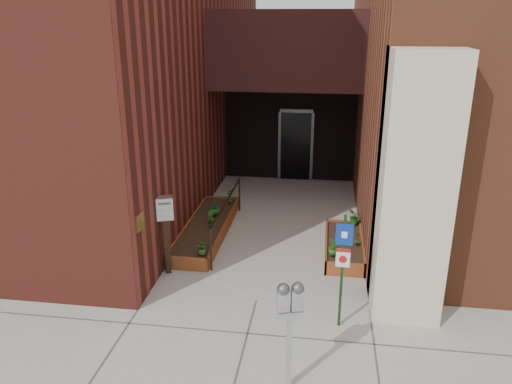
% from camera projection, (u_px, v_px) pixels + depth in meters
% --- Properties ---
extents(ground, '(80.00, 80.00, 0.00)m').
position_uv_depth(ground, '(256.00, 301.00, 8.97)').
color(ground, '#9E9991').
rests_on(ground, ground).
extents(architecture, '(20.00, 14.60, 10.00)m').
position_uv_depth(architecture, '(285.00, 11.00, 13.77)').
color(architecture, maroon).
rests_on(architecture, ground).
extents(planter_left, '(0.90, 3.60, 0.30)m').
position_uv_depth(planter_left, '(207.00, 229.00, 11.65)').
color(planter_left, maroon).
rests_on(planter_left, ground).
extents(planter_right, '(0.80, 2.20, 0.30)m').
position_uv_depth(planter_right, '(344.00, 247.00, 10.76)').
color(planter_right, maroon).
rests_on(planter_right, ground).
extents(handrail, '(0.04, 3.34, 0.90)m').
position_uv_depth(handrail, '(227.00, 206.00, 11.33)').
color(handrail, black).
rests_on(handrail, ground).
extents(parking_meter, '(0.37, 0.22, 1.61)m').
position_uv_depth(parking_meter, '(290.00, 308.00, 6.48)').
color(parking_meter, '#ADAEB0').
rests_on(parking_meter, ground).
extents(sign_post, '(0.27, 0.07, 1.96)m').
position_uv_depth(sign_post, '(343.00, 260.00, 7.85)').
color(sign_post, '#123315').
rests_on(sign_post, ground).
extents(payment_dropbox, '(0.38, 0.33, 1.60)m').
position_uv_depth(payment_dropbox, '(165.00, 219.00, 9.58)').
color(payment_dropbox, black).
rests_on(payment_dropbox, ground).
extents(shrub_left_a, '(0.36, 0.36, 0.32)m').
position_uv_depth(shrub_left_a, '(202.00, 247.00, 10.01)').
color(shrub_left_a, '#2C5E1B').
rests_on(shrub_left_a, planter_left).
extents(shrub_left_b, '(0.26, 0.26, 0.34)m').
position_uv_depth(shrub_left_b, '(211.00, 218.00, 11.42)').
color(shrub_left_b, '#1B601B').
rests_on(shrub_left_b, planter_left).
extents(shrub_left_c, '(0.32, 0.32, 0.40)m').
position_uv_depth(shrub_left_c, '(216.00, 206.00, 12.01)').
color(shrub_left_c, '#1F601B').
rests_on(shrub_left_c, planter_left).
extents(shrub_left_d, '(0.28, 0.28, 0.38)m').
position_uv_depth(shrub_left_d, '(230.00, 196.00, 12.72)').
color(shrub_left_d, '#235F1B').
rests_on(shrub_left_d, planter_left).
extents(shrub_right_a, '(0.23, 0.23, 0.34)m').
position_uv_depth(shrub_right_a, '(333.00, 247.00, 9.97)').
color(shrub_right_a, '#25611B').
rests_on(shrub_right_a, planter_right).
extents(shrub_right_b, '(0.22, 0.22, 0.30)m').
position_uv_depth(shrub_right_b, '(357.00, 238.00, 10.42)').
color(shrub_right_b, '#215919').
rests_on(shrub_right_b, planter_right).
extents(shrub_right_c, '(0.33, 0.33, 0.35)m').
position_uv_depth(shrub_right_c, '(355.00, 217.00, 11.45)').
color(shrub_right_c, '#1A5C1E').
rests_on(shrub_right_c, planter_right).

